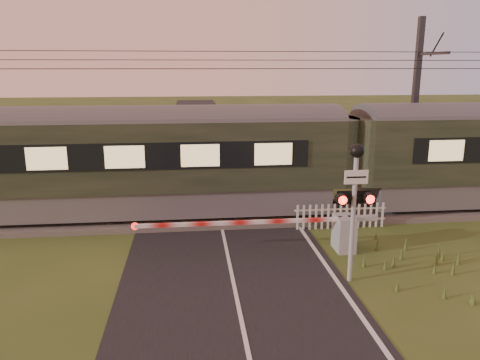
{
  "coord_description": "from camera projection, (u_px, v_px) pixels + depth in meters",
  "views": [
    {
      "loc": [
        -1.05,
        -10.61,
        5.59
      ],
      "look_at": [
        0.44,
        3.2,
        2.2
      ],
      "focal_mm": 35.0,
      "sensor_mm": 36.0,
      "label": 1
    }
  ],
  "objects": [
    {
      "name": "road",
      "position": [
        238.0,
        300.0,
        11.45
      ],
      "size": [
        6.0,
        140.0,
        0.03
      ],
      "color": "black",
      "rests_on": "ground"
    },
    {
      "name": "track_bed",
      "position": [
        219.0,
        214.0,
        17.94
      ],
      "size": [
        140.0,
        3.4,
        0.39
      ],
      "color": "#47423D",
      "rests_on": "ground"
    },
    {
      "name": "catenary_mast",
      "position": [
        415.0,
        106.0,
        20.08
      ],
      "size": [
        0.24,
        2.47,
        7.6
      ],
      "color": "#2D2D30",
      "rests_on": "ground"
    },
    {
      "name": "boom_gate",
      "position": [
        332.0,
        231.0,
        14.43
      ],
      "size": [
        7.46,
        0.85,
        1.13
      ],
      "color": "gray",
      "rests_on": "ground"
    },
    {
      "name": "train",
      "position": [
        347.0,
        156.0,
        17.94
      ],
      "size": [
        41.81,
        2.88,
        3.89
      ],
      "color": "slate",
      "rests_on": "ground"
    },
    {
      "name": "crossing_signal",
      "position": [
        355.0,
        189.0,
        11.92
      ],
      "size": [
        0.94,
        0.37,
        3.71
      ],
      "color": "gray",
      "rests_on": "ground"
    },
    {
      "name": "overhead_wires",
      "position": [
        218.0,
        62.0,
        16.6
      ],
      "size": [
        120.0,
        0.62,
        0.62
      ],
      "color": "black",
      "rests_on": "ground"
    },
    {
      "name": "ground",
      "position": [
        236.0,
        296.0,
        11.68
      ],
      "size": [
        160.0,
        160.0,
        0.0
      ],
      "primitive_type": "plane",
      "color": "#31451A",
      "rests_on": "ground"
    },
    {
      "name": "picket_fence",
      "position": [
        340.0,
        216.0,
        16.45
      ],
      "size": [
        3.3,
        0.08,
        0.9
      ],
      "color": "silver",
      "rests_on": "ground"
    }
  ]
}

